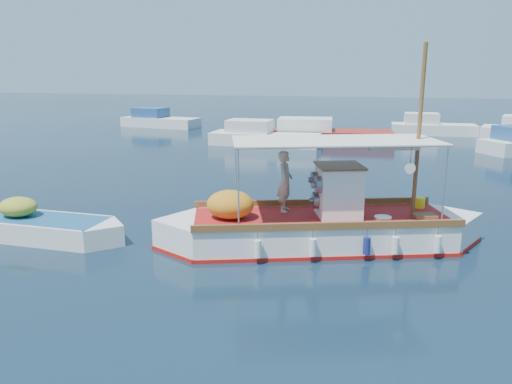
# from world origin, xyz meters

# --- Properties ---
(ground) EXTENTS (160.00, 160.00, 0.00)m
(ground) POSITION_xyz_m (0.00, 0.00, 0.00)
(ground) COLOR black
(ground) RESTS_ON ground
(fishing_caique) EXTENTS (8.78, 4.48, 5.63)m
(fishing_caique) POSITION_xyz_m (0.26, 0.16, 0.50)
(fishing_caique) COLOR white
(fishing_caique) RESTS_ON ground
(dinghy) EXTENTS (5.48, 1.66, 1.34)m
(dinghy) POSITION_xyz_m (-7.70, -1.17, 0.28)
(dinghy) COLOR white
(dinghy) RESTS_ON ground
(bg_boat_nw) EXTENTS (7.11, 2.61, 1.80)m
(bg_boat_nw) POSITION_xyz_m (-5.64, 18.35, 0.49)
(bg_boat_nw) COLOR silver
(bg_boat_nw) RESTS_ON ground
(bg_boat_n) EXTENTS (9.13, 3.64, 1.80)m
(bg_boat_n) POSITION_xyz_m (-2.10, 20.56, 0.49)
(bg_boat_n) COLOR maroon
(bg_boat_n) RESTS_ON ground
(bg_boat_far_w) EXTENTS (6.93, 3.30, 1.80)m
(bg_boat_far_w) POSITION_xyz_m (-16.66, 26.49, 0.49)
(bg_boat_far_w) COLOR silver
(bg_boat_far_w) RESTS_ON ground
(bg_boat_far_n) EXTENTS (6.11, 2.15, 1.80)m
(bg_boat_far_n) POSITION_xyz_m (5.46, 26.60, 0.49)
(bg_boat_far_n) COLOR silver
(bg_boat_far_n) RESTS_ON ground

